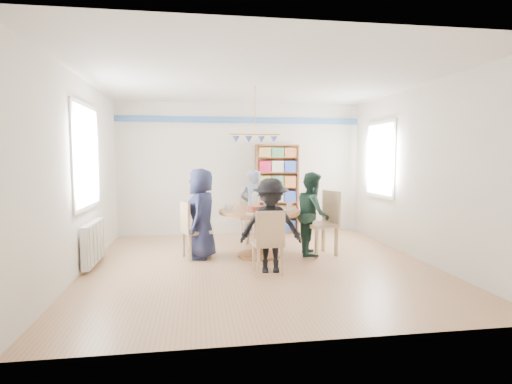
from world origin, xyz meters
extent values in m
plane|color=tan|center=(0.00, 0.00, 0.00)|extent=(5.00, 5.00, 0.00)
plane|color=white|center=(0.00, 0.00, 2.70)|extent=(5.00, 5.00, 0.00)
plane|color=silver|center=(0.00, 2.50, 1.35)|extent=(5.00, 0.00, 5.00)
plane|color=silver|center=(0.00, -2.50, 1.35)|extent=(5.00, 0.00, 5.00)
plane|color=silver|center=(-2.50, 0.00, 1.35)|extent=(0.00, 5.00, 5.00)
plane|color=silver|center=(2.50, 0.00, 1.35)|extent=(0.00, 5.00, 5.00)
cube|color=#385E9C|center=(0.00, 2.48, 2.35)|extent=(5.00, 0.02, 0.12)
cube|color=white|center=(-2.48, 0.30, 1.60)|extent=(0.03, 1.32, 1.52)
cube|color=white|center=(-2.46, 0.30, 1.60)|extent=(0.01, 1.20, 1.40)
cube|color=white|center=(2.48, 1.30, 1.55)|extent=(0.03, 1.12, 1.42)
cube|color=white|center=(2.46, 1.30, 1.55)|extent=(0.01, 1.00, 1.30)
cylinder|color=gold|center=(0.00, 0.50, 2.33)|extent=(0.01, 0.01, 0.75)
cylinder|color=gold|center=(0.00, 0.50, 1.95)|extent=(0.80, 0.02, 0.02)
cone|color=#3A4FA2|center=(-0.30, 0.50, 1.87)|extent=(0.11, 0.11, 0.10)
cone|color=#3A4FA2|center=(-0.10, 0.50, 1.87)|extent=(0.11, 0.11, 0.10)
cone|color=#3A4FA2|center=(0.10, 0.50, 1.87)|extent=(0.11, 0.11, 0.10)
cone|color=#3A4FA2|center=(0.30, 0.50, 1.87)|extent=(0.11, 0.11, 0.10)
cube|color=silver|center=(-2.42, 0.30, 0.35)|extent=(0.10, 1.00, 0.60)
cube|color=silver|center=(-2.36, -0.10, 0.35)|extent=(0.02, 0.06, 0.56)
cube|color=silver|center=(-2.36, 0.10, 0.35)|extent=(0.02, 0.06, 0.56)
cube|color=silver|center=(-2.36, 0.30, 0.35)|extent=(0.02, 0.06, 0.56)
cube|color=silver|center=(-2.36, 0.50, 0.35)|extent=(0.02, 0.06, 0.56)
cube|color=silver|center=(-2.36, 0.70, 0.35)|extent=(0.02, 0.06, 0.56)
cylinder|color=brown|center=(0.07, 0.51, 0.72)|extent=(1.30, 1.30, 0.05)
cylinder|color=brown|center=(0.07, 0.51, 0.35)|extent=(0.16, 0.16, 0.70)
cylinder|color=brown|center=(0.07, 0.51, 0.02)|extent=(0.70, 0.70, 0.04)
cube|color=#D4AD82|center=(-0.93, 0.56, 0.43)|extent=(0.51, 0.51, 0.05)
cube|color=#D4AD82|center=(-1.10, 0.50, 0.66)|extent=(0.17, 0.39, 0.47)
cube|color=#D4AD82|center=(-0.73, 0.46, 0.20)|extent=(0.05, 0.05, 0.41)
cube|color=#D4AD82|center=(-0.83, 0.76, 0.20)|extent=(0.05, 0.05, 0.41)
cube|color=#D4AD82|center=(-1.03, 0.35, 0.20)|extent=(0.05, 0.05, 0.41)
cube|color=#D4AD82|center=(-1.14, 0.65, 0.20)|extent=(0.05, 0.05, 0.41)
cube|color=#D4AD82|center=(1.07, 0.47, 0.50)|extent=(0.57, 0.57, 0.06)
cube|color=#D4AD82|center=(1.27, 0.52, 0.77)|extent=(0.17, 0.46, 0.55)
cube|color=#D4AD82|center=(0.84, 0.60, 0.24)|extent=(0.05, 0.05, 0.47)
cube|color=#D4AD82|center=(0.94, 0.24, 0.24)|extent=(0.05, 0.05, 0.47)
cube|color=#D4AD82|center=(1.20, 0.70, 0.24)|extent=(0.05, 0.05, 0.47)
cube|color=#D4AD82|center=(1.30, 0.34, 0.24)|extent=(0.05, 0.05, 0.47)
cube|color=#D4AD82|center=(0.09, 1.50, 0.43)|extent=(0.45, 0.45, 0.05)
cube|color=#D4AD82|center=(0.07, 1.68, 0.67)|extent=(0.40, 0.09, 0.48)
cube|color=#D4AD82|center=(-0.05, 1.32, 0.21)|extent=(0.04, 0.04, 0.41)
cube|color=#D4AD82|center=(0.27, 1.36, 0.21)|extent=(0.04, 0.04, 0.41)
cube|color=#D4AD82|center=(-0.09, 1.64, 0.21)|extent=(0.04, 0.04, 0.41)
cube|color=#D4AD82|center=(0.23, 1.68, 0.21)|extent=(0.04, 0.04, 0.41)
cube|color=#D4AD82|center=(0.03, -0.45, 0.42)|extent=(0.41, 0.41, 0.05)
cube|color=#D4AD82|center=(0.04, -0.63, 0.65)|extent=(0.39, 0.05, 0.47)
cube|color=#D4AD82|center=(0.18, -0.29, 0.20)|extent=(0.04, 0.04, 0.40)
cube|color=#D4AD82|center=(-0.13, -0.30, 0.20)|extent=(0.04, 0.04, 0.40)
cube|color=#D4AD82|center=(0.20, -0.60, 0.20)|extent=(0.04, 0.04, 0.40)
cube|color=#D4AD82|center=(-0.12, -0.62, 0.20)|extent=(0.04, 0.04, 0.40)
imported|color=#181C35|center=(-0.85, 0.53, 0.71)|extent=(0.56, 0.76, 1.42)
imported|color=#183027|center=(0.95, 0.52, 0.68)|extent=(0.62, 0.74, 1.35)
imported|color=gray|center=(0.11, 1.44, 0.69)|extent=(0.51, 0.35, 1.37)
imported|color=black|center=(0.09, -0.38, 0.65)|extent=(0.91, 0.61, 1.30)
cube|color=brown|center=(0.30, 2.34, 0.92)|extent=(0.04, 0.26, 1.85)
cube|color=brown|center=(1.15, 2.34, 0.92)|extent=(0.04, 0.26, 1.85)
cube|color=brown|center=(0.72, 2.34, 1.83)|extent=(0.88, 0.26, 0.04)
cube|color=brown|center=(0.72, 2.34, 0.03)|extent=(0.88, 0.26, 0.05)
cube|color=brown|center=(0.72, 2.46, 0.92)|extent=(0.88, 0.02, 1.85)
cube|color=brown|center=(0.72, 2.34, 0.35)|extent=(0.83, 0.25, 0.02)
cube|color=brown|center=(0.72, 2.34, 0.66)|extent=(0.83, 0.25, 0.02)
cube|color=brown|center=(0.72, 2.34, 0.97)|extent=(0.83, 0.25, 0.02)
cube|color=brown|center=(0.72, 2.34, 1.28)|extent=(0.83, 0.25, 0.02)
cube|color=brown|center=(0.72, 2.34, 1.58)|extent=(0.83, 0.25, 0.02)
cube|color=#A21836|center=(0.46, 2.32, 0.17)|extent=(0.24, 0.19, 0.23)
cube|color=beige|center=(0.72, 2.32, 0.17)|extent=(0.24, 0.19, 0.23)
cube|color=navy|center=(0.99, 2.32, 0.17)|extent=(0.24, 0.19, 0.23)
cube|color=tan|center=(0.46, 2.32, 0.48)|extent=(0.24, 0.19, 0.23)
cube|color=#3F714B|center=(0.72, 2.32, 0.48)|extent=(0.24, 0.19, 0.23)
cube|color=#9C5A2A|center=(0.99, 2.32, 0.48)|extent=(0.24, 0.19, 0.23)
cube|color=#A21836|center=(0.46, 2.32, 0.79)|extent=(0.24, 0.19, 0.23)
cube|color=beige|center=(0.72, 2.32, 0.79)|extent=(0.24, 0.19, 0.23)
cube|color=navy|center=(0.99, 2.32, 0.79)|extent=(0.24, 0.19, 0.23)
cube|color=tan|center=(0.46, 2.32, 1.09)|extent=(0.24, 0.19, 0.23)
cube|color=#3F714B|center=(0.72, 2.32, 1.09)|extent=(0.24, 0.19, 0.23)
cube|color=#9C5A2A|center=(0.99, 2.32, 1.09)|extent=(0.24, 0.19, 0.23)
cube|color=#A21836|center=(0.46, 2.32, 1.40)|extent=(0.24, 0.19, 0.23)
cube|color=beige|center=(0.72, 2.32, 1.40)|extent=(0.24, 0.19, 0.23)
cube|color=navy|center=(0.99, 2.32, 1.40)|extent=(0.24, 0.19, 0.23)
cube|color=tan|center=(0.46, 2.32, 1.69)|extent=(0.24, 0.19, 0.19)
cube|color=#3F714B|center=(0.72, 2.32, 1.69)|extent=(0.24, 0.19, 0.19)
cube|color=#9C5A2A|center=(0.99, 2.32, 1.69)|extent=(0.24, 0.19, 0.19)
cylinder|color=white|center=(0.02, 0.60, 0.87)|extent=(0.12, 0.12, 0.25)
sphere|color=white|center=(0.02, 0.60, 1.00)|extent=(0.09, 0.09, 0.09)
cylinder|color=silver|center=(0.20, 0.64, 0.89)|extent=(0.07, 0.07, 0.29)
cylinder|color=#3A4FA2|center=(0.20, 0.64, 1.05)|extent=(0.03, 0.03, 0.03)
cylinder|color=white|center=(0.12, 0.80, 0.76)|extent=(0.31, 0.31, 0.01)
cylinder|color=maroon|center=(0.12, 0.80, 0.81)|extent=(0.25, 0.25, 0.09)
cylinder|color=white|center=(-0.03, 0.21, 0.76)|extent=(0.31, 0.31, 0.01)
cylinder|color=maroon|center=(-0.03, 0.21, 0.81)|extent=(0.25, 0.25, 0.09)
cylinder|color=white|center=(-0.42, 0.51, 0.76)|extent=(0.20, 0.20, 0.01)
imported|color=white|center=(-0.42, 0.51, 0.80)|extent=(0.13, 0.13, 0.10)
cylinder|color=white|center=(0.56, 0.51, 0.76)|extent=(0.20, 0.20, 0.01)
imported|color=white|center=(0.56, 0.51, 0.80)|extent=(0.10, 0.10, 0.10)
cylinder|color=white|center=(0.07, 1.01, 0.76)|extent=(0.20, 0.20, 0.01)
imported|color=white|center=(0.07, 1.01, 0.80)|extent=(0.13, 0.13, 0.10)
cylinder|color=white|center=(0.07, 0.02, 0.76)|extent=(0.20, 0.20, 0.01)
imported|color=white|center=(0.07, 0.02, 0.80)|extent=(0.10, 0.10, 0.10)
camera|label=1|loc=(-0.91, -5.73, 1.59)|focal=28.00mm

